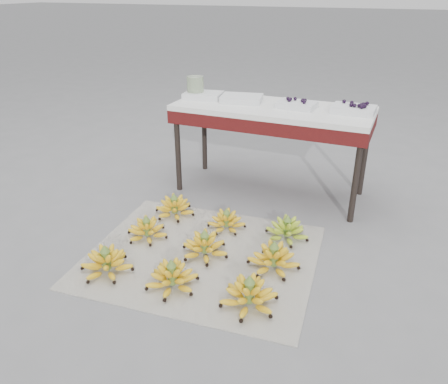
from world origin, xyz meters
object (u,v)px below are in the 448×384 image
at_px(bunch_mid_right, 274,259).
at_px(newspaper_mat, 202,256).
at_px(tray_far_right, 354,109).
at_px(glass_jar, 195,87).
at_px(bunch_front_right, 249,295).
at_px(bunch_back_left, 175,208).
at_px(bunch_back_center, 227,221).
at_px(vendor_table, 272,117).
at_px(bunch_mid_left, 147,230).
at_px(tray_far_left, 203,95).
at_px(bunch_mid_center, 205,246).
at_px(tray_left, 242,99).
at_px(bunch_front_center, 172,277).
at_px(bunch_back_right, 287,230).
at_px(tray_right, 297,104).
at_px(bunch_front_left, 107,263).

bearing_deg(bunch_mid_right, newspaper_mat, -167.43).
height_order(tray_far_right, glass_jar, glass_jar).
bearing_deg(bunch_front_right, bunch_back_left, 122.34).
height_order(newspaper_mat, bunch_back_center, bunch_back_center).
height_order(bunch_front_right, vendor_table, vendor_table).
bearing_deg(bunch_mid_left, tray_far_left, 88.30).
distance_m(bunch_mid_center, tray_left, 1.16).
bearing_deg(bunch_mid_left, vendor_table, 57.54).
xyz_separation_m(bunch_front_center, tray_far_left, (-0.43, 1.29, 0.60)).
height_order(bunch_back_center, glass_jar, glass_jar).
height_order(bunch_front_right, glass_jar, glass_jar).
distance_m(bunch_back_left, bunch_back_right, 0.76).
bearing_deg(bunch_back_center, tray_far_right, 35.37).
bearing_deg(glass_jar, bunch_back_center, -51.31).
bearing_deg(glass_jar, tray_far_left, 4.27).
relative_size(bunch_back_left, tray_far_right, 1.17).
bearing_deg(tray_far_right, bunch_mid_center, -121.37).
xyz_separation_m(tray_far_right, glass_jar, (-1.12, -0.02, 0.05)).
bearing_deg(tray_far_left, glass_jar, -175.73).
relative_size(bunch_mid_center, tray_right, 1.19).
distance_m(bunch_mid_right, tray_far_right, 1.15).
xyz_separation_m(bunch_front_center, bunch_back_center, (0.03, 0.65, -0.01)).
bearing_deg(tray_far_right, bunch_front_right, -99.91).
bearing_deg(bunch_back_right, vendor_table, 134.72).
bearing_deg(newspaper_mat, bunch_mid_right, 5.53).
distance_m(vendor_table, tray_right, 0.19).
height_order(bunch_mid_left, tray_right, tray_right).
xyz_separation_m(bunch_back_center, tray_left, (-0.16, 0.66, 0.61)).
height_order(bunch_mid_left, tray_left, tray_left).
bearing_deg(glass_jar, bunch_mid_left, -82.72).
height_order(bunch_front_left, bunch_mid_right, bunch_mid_right).
distance_m(bunch_mid_left, bunch_mid_right, 0.79).
bearing_deg(bunch_front_center, tray_far_left, 89.10).
xyz_separation_m(bunch_front_right, vendor_table, (-0.30, 1.26, 0.50)).
distance_m(bunch_front_left, bunch_front_right, 0.78).
height_order(bunch_mid_left, bunch_back_center, bunch_mid_left).
xyz_separation_m(bunch_front_center, bunch_mid_center, (0.03, 0.33, -0.00)).
height_order(tray_far_left, tray_right, tray_right).
bearing_deg(bunch_front_right, bunch_mid_center, 123.88).
xyz_separation_m(bunch_back_right, tray_far_left, (-0.83, 0.62, 0.60)).
bearing_deg(tray_far_left, bunch_mid_right, -47.91).
distance_m(bunch_mid_right, tray_right, 1.13).
distance_m(bunch_back_right, tray_right, 0.88).
xyz_separation_m(tray_far_left, tray_far_right, (1.06, 0.02, 0.00)).
height_order(bunch_mid_center, glass_jar, glass_jar).
height_order(tray_left, glass_jar, glass_jar).
relative_size(bunch_front_center, bunch_mid_right, 1.10).
height_order(bunch_front_right, bunch_mid_center, bunch_front_right).
bearing_deg(tray_far_right, bunch_back_left, -147.10).
bearing_deg(bunch_back_center, tray_far_left, 112.63).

